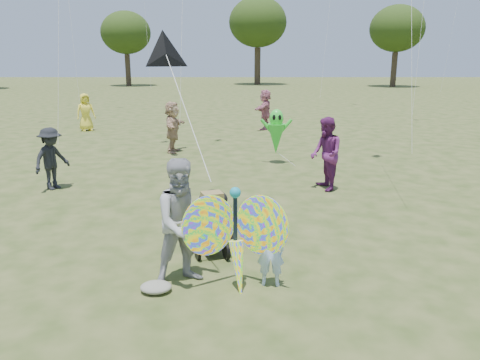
# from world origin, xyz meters

# --- Properties ---
(ground) EXTENTS (160.00, 160.00, 0.00)m
(ground) POSITION_xyz_m (0.00, 0.00, 0.00)
(ground) COLOR #51592B
(ground) RESTS_ON ground
(child_girl) EXTENTS (0.43, 0.31, 1.11)m
(child_girl) POSITION_xyz_m (0.25, -0.50, 0.56)
(child_girl) COLOR #B1D0FB
(child_girl) RESTS_ON ground
(adult_man) EXTENTS (1.15, 1.05, 1.91)m
(adult_man) POSITION_xyz_m (-1.02, -0.39, 0.95)
(adult_man) COLOR #9C9CA2
(adult_man) RESTS_ON ground
(grey_bag) EXTENTS (0.46, 0.37, 0.15)m
(grey_bag) POSITION_xyz_m (-1.42, -0.71, 0.07)
(grey_bag) COLOR gray
(grey_bag) RESTS_ON ground
(crowd_b) EXTENTS (1.01, 1.19, 1.60)m
(crowd_b) POSITION_xyz_m (-5.02, 4.81, 0.80)
(crowd_b) COLOR black
(crowd_b) RESTS_ON ground
(crowd_d) EXTENTS (0.73, 1.74, 1.82)m
(crowd_d) POSITION_xyz_m (-2.61, 9.74, 0.91)
(crowd_d) COLOR tan
(crowd_d) RESTS_ON ground
(crowd_e) EXTENTS (0.84, 1.01, 1.87)m
(crowd_e) POSITION_xyz_m (1.98, 4.75, 0.93)
(crowd_e) COLOR #662260
(crowd_e) RESTS_ON ground
(crowd_g) EXTENTS (1.01, 0.92, 1.73)m
(crowd_g) POSITION_xyz_m (-7.38, 14.89, 0.86)
(crowd_g) COLOR yellow
(crowd_g) RESTS_ON ground
(crowd_j) EXTENTS (1.09, 1.83, 1.88)m
(crowd_j) POSITION_xyz_m (0.98, 15.37, 0.94)
(crowd_j) COLOR #B2667B
(crowd_j) RESTS_ON ground
(jogging_stroller) EXTENTS (0.73, 1.13, 1.09)m
(jogging_stroller) POSITION_xyz_m (-0.67, 0.81, 0.61)
(jogging_stroller) COLOR black
(jogging_stroller) RESTS_ON ground
(butterfly_kite) EXTENTS (1.74, 0.75, 1.73)m
(butterfly_kite) POSITION_xyz_m (-0.25, -0.58, 0.77)
(butterfly_kite) COLOR #FC2737
(butterfly_kite) RESTS_ON ground
(delta_kite_rig) EXTENTS (1.27, 1.80, 2.23)m
(delta_kite_rig) POSITION_xyz_m (-1.43, 1.18, 3.34)
(delta_kite_rig) COLOR black
(delta_kite_rig) RESTS_ON ground
(alien_kite) EXTENTS (1.12, 0.69, 1.74)m
(alien_kite) POSITION_xyz_m (0.94, 7.87, 0.97)
(alien_kite) COLOR green
(alien_kite) RESTS_ON ground
(tree_line) EXTENTS (91.78, 33.60, 10.79)m
(tree_line) POSITION_xyz_m (3.67, 44.99, 6.86)
(tree_line) COLOR #3A2D21
(tree_line) RESTS_ON ground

